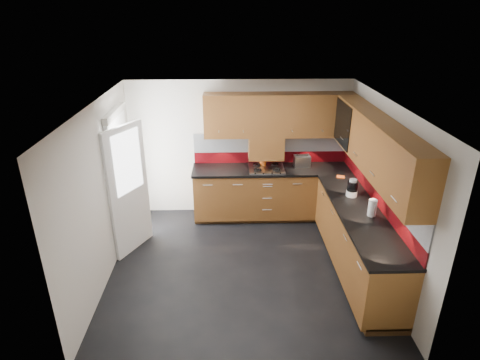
{
  "coord_description": "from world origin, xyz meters",
  "views": [
    {
      "loc": [
        -0.2,
        -4.87,
        3.53
      ],
      "look_at": [
        -0.03,
        0.65,
        1.1
      ],
      "focal_mm": 30.0,
      "sensor_mm": 36.0,
      "label": 1
    }
  ],
  "objects_px": {
    "utensil_pot": "(263,161)",
    "food_processor": "(352,188)",
    "gas_hob": "(266,168)",
    "toaster": "(302,161)"
  },
  "relations": [
    {
      "from": "gas_hob",
      "to": "food_processor",
      "type": "height_order",
      "value": "food_processor"
    },
    {
      "from": "utensil_pot",
      "to": "food_processor",
      "type": "xyz_separation_m",
      "value": [
        1.21,
        -1.25,
        0.03
      ]
    },
    {
      "from": "utensil_pot",
      "to": "food_processor",
      "type": "height_order",
      "value": "utensil_pot"
    },
    {
      "from": "gas_hob",
      "to": "food_processor",
      "type": "relative_size",
      "value": 2.27
    },
    {
      "from": "food_processor",
      "to": "gas_hob",
      "type": "bearing_deg",
      "value": 136.83
    },
    {
      "from": "toaster",
      "to": "gas_hob",
      "type": "bearing_deg",
      "value": -169.48
    },
    {
      "from": "gas_hob",
      "to": "toaster",
      "type": "xyz_separation_m",
      "value": [
        0.62,
        0.12,
        0.08
      ]
    },
    {
      "from": "toaster",
      "to": "food_processor",
      "type": "height_order",
      "value": "food_processor"
    },
    {
      "from": "utensil_pot",
      "to": "toaster",
      "type": "relative_size",
      "value": 1.41
    },
    {
      "from": "gas_hob",
      "to": "food_processor",
      "type": "distance_m",
      "value": 1.59
    }
  ]
}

